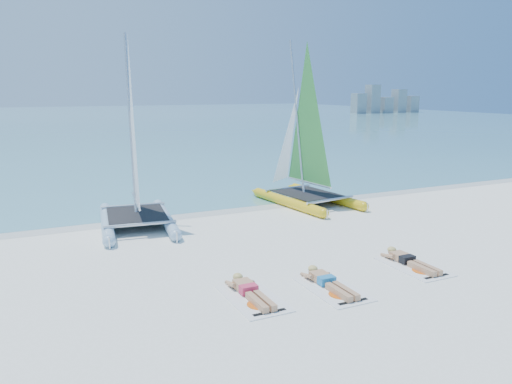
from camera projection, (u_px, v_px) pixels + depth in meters
ground at (295, 255)px, 13.02m from camera, size 140.00×140.00×0.00m
sea at (69, 120)px, 68.84m from camera, size 140.00×115.00×0.01m
wet_sand_strip at (219, 210)px, 17.89m from camera, size 140.00×1.40×0.01m
distant_skyline at (385, 102)px, 89.94m from camera, size 14.00×2.00×5.00m
catamaran_blue at (134, 168)px, 15.53m from camera, size 2.73×4.79×6.22m
catamaran_yellow at (301, 150)px, 18.87m from camera, size 2.75×5.03×6.27m
towel_a at (253, 298)px, 10.32m from camera, size 1.00×1.85×0.02m
sunbather_a at (249, 290)px, 10.47m from camera, size 0.37×1.73×0.26m
towel_b at (332, 289)px, 10.81m from camera, size 1.00×1.85×0.02m
sunbather_b at (328, 281)px, 10.96m from camera, size 0.37×1.73×0.26m
towel_c at (413, 266)px, 12.17m from camera, size 1.00×1.85×0.02m
sunbather_c at (408, 260)px, 12.32m from camera, size 0.37×1.73×0.26m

